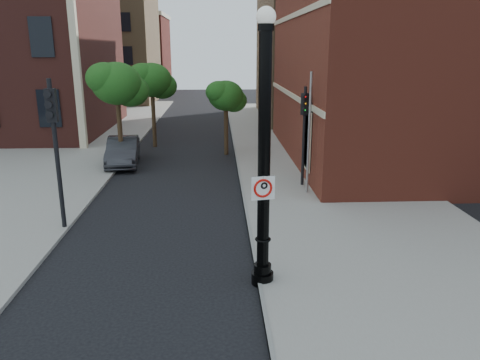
{
  "coord_description": "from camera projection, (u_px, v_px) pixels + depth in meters",
  "views": [
    {
      "loc": [
        1.03,
        -10.99,
        5.87
      ],
      "look_at": [
        1.66,
        2.0,
        2.21
      ],
      "focal_mm": 35.0,
      "sensor_mm": 36.0,
      "label": 1
    }
  ],
  "objects": [
    {
      "name": "sidewalk_right",
      "position": [
        324.0,
        177.0,
        21.99
      ],
      "size": [
        8.0,
        60.0,
        0.12
      ],
      "primitive_type": "cube",
      "color": "gray",
      "rests_on": "ground"
    },
    {
      "name": "traffic_signal_left",
      "position": [
        54.0,
        131.0,
        14.78
      ],
      "size": [
        0.34,
        0.42,
        4.99
      ],
      "rotation": [
        0.0,
        0.0,
        0.1
      ],
      "color": "black",
      "rests_on": "ground"
    },
    {
      "name": "parked_car",
      "position": [
        123.0,
        151.0,
        24.36
      ],
      "size": [
        1.99,
        4.5,
        1.44
      ],
      "primitive_type": "imported",
      "rotation": [
        0.0,
        0.0,
        0.11
      ],
      "color": "#2A2A2E",
      "rests_on": "ground"
    },
    {
      "name": "bg_building_red",
      "position": [
        124.0,
        55.0,
        65.96
      ],
      "size": [
        12.0,
        12.0,
        10.0
      ],
      "primitive_type": "cube",
      "color": "#5E1E16",
      "rests_on": "ground"
    },
    {
      "name": "street_tree_b",
      "position": [
        153.0,
        81.0,
        28.0
      ],
      "size": [
        2.82,
        2.55,
        5.08
      ],
      "color": "#2F2213",
      "rests_on": "ground"
    },
    {
      "name": "utility_pole",
      "position": [
        309.0,
        135.0,
        18.78
      ],
      "size": [
        0.1,
        0.1,
        5.02
      ],
      "primitive_type": "cylinder",
      "color": "#999999",
      "rests_on": "ground"
    },
    {
      "name": "ground",
      "position": [
        180.0,
        284.0,
        12.11
      ],
      "size": [
        120.0,
        120.0,
        0.0
      ],
      "primitive_type": "plane",
      "color": "black",
      "rests_on": "ground"
    },
    {
      "name": "lamppost",
      "position": [
        264.0,
        166.0,
        11.29
      ],
      "size": [
        0.57,
        0.57,
        6.78
      ],
      "color": "black",
      "rests_on": "ground"
    },
    {
      "name": "no_parking_sign",
      "position": [
        263.0,
        188.0,
        11.26
      ],
      "size": [
        0.58,
        0.14,
        0.59
      ],
      "rotation": [
        0.0,
        0.0,
        0.18
      ],
      "color": "white",
      "rests_on": "ground"
    },
    {
      "name": "curb_edge",
      "position": [
        240.0,
        178.0,
        21.8
      ],
      "size": [
        0.1,
        60.0,
        0.14
      ],
      "primitive_type": "cube",
      "color": "gray",
      "rests_on": "ground"
    },
    {
      "name": "street_tree_a",
      "position": [
        118.0,
        85.0,
        23.2
      ],
      "size": [
        2.92,
        2.64,
        5.25
      ],
      "color": "#2F2213",
      "rests_on": "ground"
    },
    {
      "name": "bg_building_tan_a",
      "position": [
        100.0,
        47.0,
        52.23
      ],
      "size": [
        12.0,
        12.0,
        12.0
      ],
      "primitive_type": "cube",
      "color": "olive",
      "rests_on": "ground"
    },
    {
      "name": "street_tree_c",
      "position": [
        226.0,
        97.0,
        26.04
      ],
      "size": [
        2.32,
        2.1,
        4.19
      ],
      "color": "#2F2213",
      "rests_on": "ground"
    },
    {
      "name": "traffic_signal_right",
      "position": [
        304.0,
        121.0,
        19.73
      ],
      "size": [
        0.34,
        0.38,
        4.36
      ],
      "rotation": [
        0.0,
        0.0,
        0.33
      ],
      "color": "black",
      "rests_on": "ground"
    },
    {
      "name": "bg_building_tan_b",
      "position": [
        392.0,
        35.0,
        39.8
      ],
      "size": [
        22.0,
        14.0,
        14.0
      ],
      "primitive_type": "cube",
      "color": "olive",
      "rests_on": "ground"
    },
    {
      "name": "sidewalk_left",
      "position": [
        56.0,
        146.0,
        28.98
      ],
      "size": [
        10.0,
        50.0,
        0.12
      ],
      "primitive_type": "cube",
      "color": "gray",
      "rests_on": "ground"
    }
  ]
}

